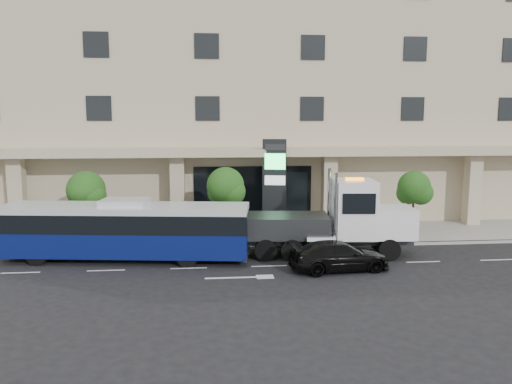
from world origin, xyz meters
TOP-DOWN VIEW (x-y plane):
  - ground at (0.00, 0.00)m, footprint 120.00×120.00m
  - sidewalk at (0.00, 5.00)m, footprint 120.00×6.00m
  - curb at (0.00, 2.00)m, footprint 120.00×0.30m
  - convention_center at (-0.00, 15.42)m, footprint 60.00×17.60m
  - tree_left at (-9.97, 3.59)m, footprint 2.27×2.20m
  - tree_mid at (-1.97, 3.59)m, footprint 2.28×2.20m
  - tree_right at (9.53, 3.59)m, footprint 2.10×2.00m
  - city_bus at (-7.29, 0.28)m, footprint 12.96×4.30m
  - tow_truck at (3.85, 0.23)m, footprint 10.19×3.29m
  - black_sedan at (3.31, -2.47)m, footprint 5.09×2.52m
  - signage_pylon at (1.16, 5.53)m, footprint 1.55×0.84m

SIDE VIEW (x-z plane):
  - ground at x=0.00m, z-range 0.00..0.00m
  - sidewalk at x=0.00m, z-range 0.00..0.15m
  - curb at x=0.00m, z-range 0.00..0.15m
  - black_sedan at x=3.31m, z-range 0.00..1.42m
  - city_bus at x=-7.29m, z-range 0.03..3.25m
  - tow_truck at x=3.85m, z-range -0.41..4.21m
  - tree_right at x=9.53m, z-range 1.01..5.06m
  - tree_left at x=-9.97m, z-range 1.00..5.22m
  - signage_pylon at x=1.16m, z-range 0.20..6.12m
  - tree_mid at x=-1.97m, z-range 1.07..5.45m
  - convention_center at x=0.00m, z-range -0.03..19.97m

